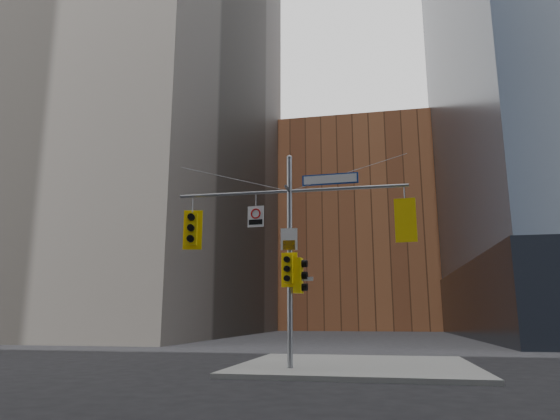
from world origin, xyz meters
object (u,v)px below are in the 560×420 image
at_px(street_sign_blade, 330,179).
at_px(traffic_light_east_arm, 406,221).
at_px(signal_assembly, 290,236).
at_px(traffic_light_west_arm, 192,229).
at_px(regulatory_sign_arm, 256,216).
at_px(traffic_light_pole_side, 300,275).
at_px(traffic_light_pole_front, 288,269).

bearing_deg(street_sign_blade, traffic_light_east_arm, 2.08).
relative_size(traffic_light_east_arm, street_sign_blade, 0.75).
height_order(signal_assembly, traffic_light_east_arm, signal_assembly).
distance_m(traffic_light_west_arm, street_sign_blade, 5.17).
xyz_separation_m(signal_assembly, street_sign_blade, (1.41, 0.00, 1.93)).
bearing_deg(signal_assembly, street_sign_blade, 0.14).
bearing_deg(regulatory_sign_arm, signal_assembly, 7.64).
bearing_deg(street_sign_blade, traffic_light_pole_side, -177.87).
height_order(traffic_light_east_arm, traffic_light_pole_side, traffic_light_east_arm).
xyz_separation_m(traffic_light_pole_side, street_sign_blade, (1.08, -0.00, 3.25)).
relative_size(traffic_light_pole_front, street_sign_blade, 0.59).
xyz_separation_m(traffic_light_east_arm, traffic_light_pole_front, (-3.84, -0.27, -1.52)).
bearing_deg(traffic_light_pole_front, traffic_light_east_arm, 7.39).
bearing_deg(street_sign_blade, regulatory_sign_arm, -177.32).
height_order(traffic_light_pole_front, regulatory_sign_arm, regulatory_sign_arm).
relative_size(signal_assembly, traffic_light_pole_front, 6.99).
bearing_deg(signal_assembly, traffic_light_west_arm, 179.78).
height_order(signal_assembly, street_sign_blade, signal_assembly).
relative_size(traffic_light_west_arm, street_sign_blade, 0.74).
relative_size(traffic_light_east_arm, regulatory_sign_arm, 1.94).
relative_size(traffic_light_east_arm, traffic_light_pole_side, 1.23).
relative_size(signal_assembly, traffic_light_west_arm, 5.63).
distance_m(traffic_light_pole_front, street_sign_blade, 3.39).
xyz_separation_m(signal_assembly, traffic_light_east_arm, (3.84, 0.00, 0.38)).
bearing_deg(traffic_light_west_arm, regulatory_sign_arm, -12.45).
relative_size(traffic_light_west_arm, traffic_light_east_arm, 0.99).
relative_size(traffic_light_pole_front, regulatory_sign_arm, 1.55).
bearing_deg(traffic_light_west_arm, signal_assembly, -11.84).
height_order(signal_assembly, traffic_light_pole_side, signal_assembly).
bearing_deg(traffic_light_east_arm, traffic_light_pole_front, 8.14).
distance_m(signal_assembly, traffic_light_west_arm, 3.54).
distance_m(traffic_light_pole_side, traffic_light_pole_front, 0.47).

